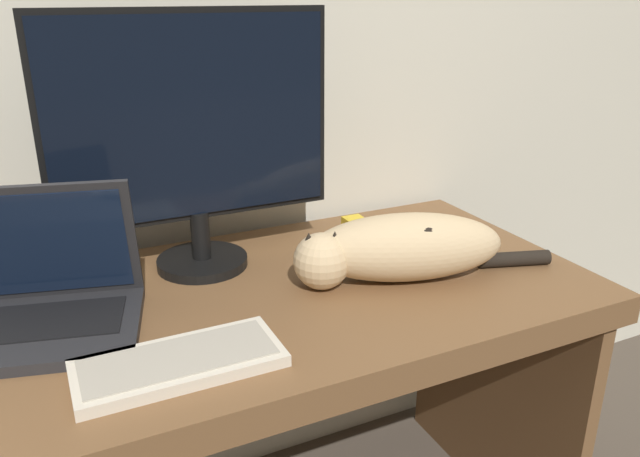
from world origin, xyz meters
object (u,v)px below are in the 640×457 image
object	(u,v)px
monitor	(193,136)
laptop	(41,302)
cat	(397,247)
external_keyboard	(179,363)

from	to	relation	value
monitor	laptop	world-z (taller)	monitor
laptop	cat	world-z (taller)	laptop
monitor	cat	size ratio (longest dim) A/B	1.04
monitor	external_keyboard	xyz separation A→B (m)	(-0.14, -0.37, -0.27)
monitor	external_keyboard	bearing A→B (deg)	-110.75
monitor	external_keyboard	size ratio (longest dim) A/B	1.79
cat	monitor	bearing A→B (deg)	162.86
monitor	laptop	xyz separation A→B (m)	(-0.32, -0.14, -0.23)
monitor	cat	bearing A→B (deg)	-34.81
monitor	cat	xyz separation A→B (m)	(0.34, -0.24, -0.21)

